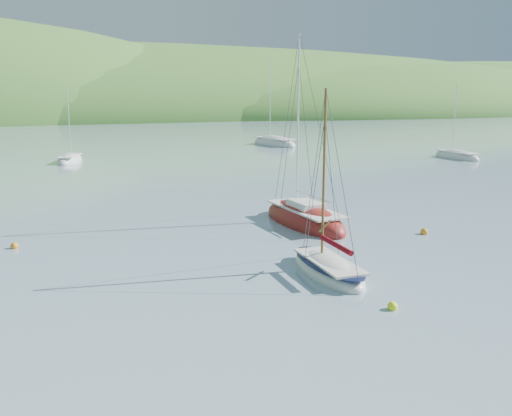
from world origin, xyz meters
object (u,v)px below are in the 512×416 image
object	(u,v)px
daysailer_white	(328,269)
sloop_red	(304,220)
distant_sloop_a	(70,161)
distant_sloop_b	(274,144)
distant_sloop_d	(457,157)

from	to	relation	value
daysailer_white	sloop_red	distance (m)	9.58
distant_sloop_a	distant_sloop_b	distance (m)	30.30
daysailer_white	sloop_red	world-z (taller)	sloop_red
distant_sloop_b	sloop_red	bearing A→B (deg)	-123.35
daysailer_white	distant_sloop_d	xyz separation A→B (m)	(33.10, 33.76, -0.04)
distant_sloop_d	distant_sloop_a	bearing A→B (deg)	159.90
distant_sloop_b	distant_sloop_d	world-z (taller)	distant_sloop_b
sloop_red	distant_sloop_b	distance (m)	48.64
distant_sloop_b	distant_sloop_d	xyz separation A→B (m)	(14.97, -21.56, -0.04)
daysailer_white	distant_sloop_d	size ratio (longest dim) A/B	0.92
sloop_red	distant_sloop_a	bearing A→B (deg)	104.42
distant_sloop_a	distant_sloop_d	world-z (taller)	distant_sloop_d
distant_sloop_a	distant_sloop_b	world-z (taller)	distant_sloop_b
daysailer_white	distant_sloop_a	bearing A→B (deg)	102.62
sloop_red	distant_sloop_a	xyz separation A→B (m)	(-13.12, 35.72, -0.07)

